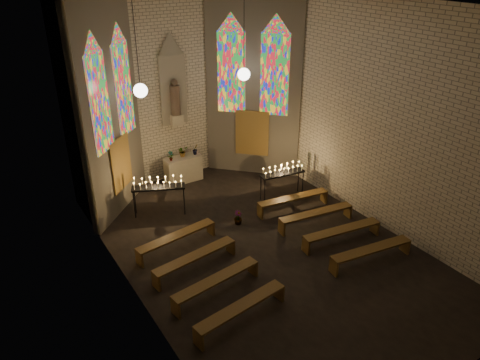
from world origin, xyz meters
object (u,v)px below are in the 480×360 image
at_px(aisle_flower_pot, 238,218).
at_px(votive_stand_right, 283,171).
at_px(votive_stand_left, 158,185).
at_px(altar, 183,169).

relative_size(aisle_flower_pot, votive_stand_right, 0.28).
bearing_deg(votive_stand_left, aisle_flower_pot, -21.77).
bearing_deg(altar, aisle_flower_pot, -88.54).
relative_size(altar, votive_stand_right, 0.83).
bearing_deg(votive_stand_left, altar, 70.44).
xyz_separation_m(votive_stand_left, votive_stand_right, (4.21, -1.27, -0.07)).
relative_size(altar, aisle_flower_pot, 2.93).
bearing_deg(aisle_flower_pot, votive_stand_left, 133.70).
xyz_separation_m(altar, votive_stand_right, (2.41, -3.12, 0.54)).
height_order(altar, votive_stand_left, votive_stand_left).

